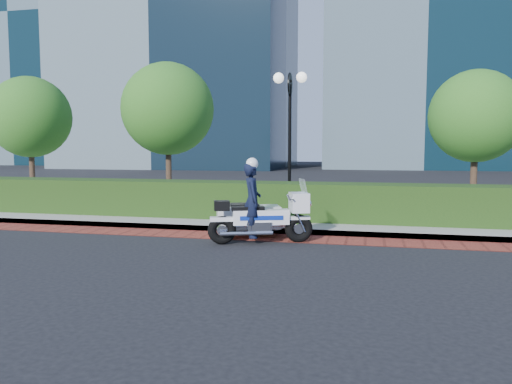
% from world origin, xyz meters
% --- Properties ---
extents(ground, '(120.00, 120.00, 0.00)m').
position_xyz_m(ground, '(0.00, 0.00, 0.00)').
color(ground, black).
rests_on(ground, ground).
extents(brick_strip, '(60.00, 1.00, 0.01)m').
position_xyz_m(brick_strip, '(0.00, 1.50, 0.01)').
color(brick_strip, maroon).
rests_on(brick_strip, ground).
extents(sidewalk, '(60.00, 8.00, 0.15)m').
position_xyz_m(sidewalk, '(0.00, 6.00, 0.07)').
color(sidewalk, gray).
rests_on(sidewalk, ground).
extents(hedge_main, '(18.00, 1.20, 1.00)m').
position_xyz_m(hedge_main, '(0.00, 3.60, 0.65)').
color(hedge_main, black).
rests_on(hedge_main, sidewalk).
extents(lamppost, '(1.02, 0.70, 4.21)m').
position_xyz_m(lamppost, '(1.00, 5.20, 2.96)').
color(lamppost, black).
rests_on(lamppost, sidewalk).
extents(tree_a, '(3.00, 3.00, 4.58)m').
position_xyz_m(tree_a, '(-9.00, 6.50, 3.22)').
color(tree_a, '#332319').
rests_on(tree_a, sidewalk).
extents(tree_b, '(3.20, 3.20, 4.89)m').
position_xyz_m(tree_b, '(-3.50, 6.50, 3.43)').
color(tree_b, '#332319').
rests_on(tree_b, sidewalk).
extents(tree_c, '(2.80, 2.80, 4.30)m').
position_xyz_m(tree_c, '(6.50, 6.50, 3.05)').
color(tree_c, '#332319').
rests_on(tree_c, sidewalk).
extents(tower_far_left, '(16.00, 14.00, 34.00)m').
position_xyz_m(tower_far_left, '(-36.00, 46.00, 17.00)').
color(tower_far_left, black).
rests_on(tower_far_left, ground).
extents(police_motorcycle, '(2.39, 1.75, 1.90)m').
position_xyz_m(police_motorcycle, '(0.87, 1.05, 0.65)').
color(police_motorcycle, black).
rests_on(police_motorcycle, ground).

